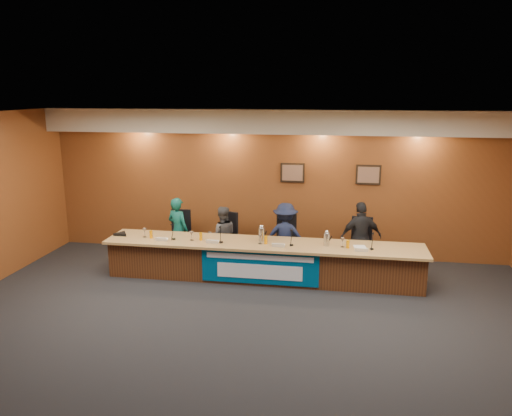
{
  "coord_description": "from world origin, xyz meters",
  "views": [
    {
      "loc": [
        1.39,
        -6.65,
        3.59
      ],
      "look_at": [
        -0.18,
        2.66,
        1.35
      ],
      "focal_mm": 35.0,
      "sensor_mm": 36.0,
      "label": 1
    }
  ],
  "objects_px": {
    "dais_body": "(263,262)",
    "panelist_b": "(222,236)",
    "office_chair_c": "(286,244)",
    "carafe_right": "(327,239)",
    "panelist_c": "(285,236)",
    "office_chair_a": "(180,239)",
    "office_chair_b": "(224,241)",
    "panelist_d": "(361,238)",
    "office_chair_d": "(360,248)",
    "panelist_a": "(178,230)",
    "carafe_mid": "(262,234)",
    "banner": "(260,267)",
    "speakerphone": "(121,234)"
  },
  "relations": [
    {
      "from": "dais_body",
      "to": "panelist_b",
      "type": "height_order",
      "value": "panelist_b"
    },
    {
      "from": "panelist_b",
      "to": "office_chair_c",
      "type": "height_order",
      "value": "panelist_b"
    },
    {
      "from": "office_chair_c",
      "to": "carafe_right",
      "type": "xyz_separation_m",
      "value": [
        0.85,
        -0.83,
        0.39
      ]
    },
    {
      "from": "panelist_c",
      "to": "panelist_b",
      "type": "bearing_deg",
      "value": 0.79
    },
    {
      "from": "office_chair_a",
      "to": "carafe_right",
      "type": "bearing_deg",
      "value": -22.47
    },
    {
      "from": "panelist_c",
      "to": "dais_body",
      "type": "bearing_deg",
      "value": 63.47
    },
    {
      "from": "office_chair_b",
      "to": "carafe_right",
      "type": "xyz_separation_m",
      "value": [
        2.17,
        -0.83,
        0.39
      ]
    },
    {
      "from": "panelist_d",
      "to": "panelist_c",
      "type": "bearing_deg",
      "value": -17.16
    },
    {
      "from": "office_chair_a",
      "to": "office_chair_c",
      "type": "bearing_deg",
      "value": -7.67
    },
    {
      "from": "office_chair_d",
      "to": "panelist_a",
      "type": "bearing_deg",
      "value": -170.38
    },
    {
      "from": "panelist_a",
      "to": "office_chair_c",
      "type": "height_order",
      "value": "panelist_a"
    },
    {
      "from": "office_chair_c",
      "to": "carafe_mid",
      "type": "xyz_separation_m",
      "value": [
        -0.39,
        -0.74,
        0.4
      ]
    },
    {
      "from": "panelist_b",
      "to": "panelist_a",
      "type": "bearing_deg",
      "value": -15.99
    },
    {
      "from": "banner",
      "to": "carafe_right",
      "type": "relative_size",
      "value": 9.03
    },
    {
      "from": "dais_body",
      "to": "panelist_a",
      "type": "xyz_separation_m",
      "value": [
        -1.92,
        0.69,
        0.35
      ]
    },
    {
      "from": "panelist_b",
      "to": "office_chair_c",
      "type": "xyz_separation_m",
      "value": [
        1.32,
        0.1,
        -0.14
      ]
    },
    {
      "from": "dais_body",
      "to": "panelist_b",
      "type": "distance_m",
      "value": 1.22
    },
    {
      "from": "panelist_d",
      "to": "carafe_right",
      "type": "relative_size",
      "value": 5.95
    },
    {
      "from": "banner",
      "to": "speakerphone",
      "type": "relative_size",
      "value": 6.88
    },
    {
      "from": "carafe_mid",
      "to": "panelist_c",
      "type": "bearing_deg",
      "value": 58.82
    },
    {
      "from": "dais_body",
      "to": "speakerphone",
      "type": "height_order",
      "value": "speakerphone"
    },
    {
      "from": "panelist_d",
      "to": "carafe_right",
      "type": "bearing_deg",
      "value": 30.77
    },
    {
      "from": "panelist_c",
      "to": "office_chair_d",
      "type": "relative_size",
      "value": 2.85
    },
    {
      "from": "panelist_d",
      "to": "panelist_a",
      "type": "bearing_deg",
      "value": -17.16
    },
    {
      "from": "dais_body",
      "to": "carafe_mid",
      "type": "bearing_deg",
      "value": 127.23
    },
    {
      "from": "office_chair_b",
      "to": "carafe_mid",
      "type": "height_order",
      "value": "carafe_mid"
    },
    {
      "from": "dais_body",
      "to": "speakerphone",
      "type": "bearing_deg",
      "value": -179.42
    },
    {
      "from": "panelist_a",
      "to": "office_chair_a",
      "type": "xyz_separation_m",
      "value": [
        0.0,
        0.1,
        -0.22
      ]
    },
    {
      "from": "panelist_d",
      "to": "office_chair_c",
      "type": "bearing_deg",
      "value": -20.95
    },
    {
      "from": "dais_body",
      "to": "speakerphone",
      "type": "distance_m",
      "value": 2.9
    },
    {
      "from": "panelist_c",
      "to": "office_chair_c",
      "type": "distance_m",
      "value": 0.23
    },
    {
      "from": "office_chair_c",
      "to": "carafe_right",
      "type": "height_order",
      "value": "carafe_right"
    },
    {
      "from": "office_chair_c",
      "to": "dais_body",
      "type": "bearing_deg",
      "value": -116.57
    },
    {
      "from": "dais_body",
      "to": "panelist_a",
      "type": "bearing_deg",
      "value": 160.34
    },
    {
      "from": "office_chair_c",
      "to": "panelist_a",
      "type": "bearing_deg",
      "value": -179.79
    },
    {
      "from": "panelist_b",
      "to": "office_chair_b",
      "type": "relative_size",
      "value": 2.6
    },
    {
      "from": "panelist_b",
      "to": "carafe_right",
      "type": "relative_size",
      "value": 5.13
    },
    {
      "from": "office_chair_a",
      "to": "carafe_right",
      "type": "relative_size",
      "value": 1.97
    },
    {
      "from": "panelist_b",
      "to": "office_chair_c",
      "type": "distance_m",
      "value": 1.33
    },
    {
      "from": "banner",
      "to": "office_chair_b",
      "type": "relative_size",
      "value": 4.58
    },
    {
      "from": "office_chair_d",
      "to": "carafe_right",
      "type": "relative_size",
      "value": 1.97
    },
    {
      "from": "panelist_d",
      "to": "office_chair_b",
      "type": "height_order",
      "value": "panelist_d"
    },
    {
      "from": "office_chair_d",
      "to": "carafe_mid",
      "type": "relative_size",
      "value": 1.82
    },
    {
      "from": "panelist_c",
      "to": "office_chair_a",
      "type": "distance_m",
      "value": 2.29
    },
    {
      "from": "dais_body",
      "to": "office_chair_d",
      "type": "height_order",
      "value": "dais_body"
    },
    {
      "from": "office_chair_b",
      "to": "carafe_right",
      "type": "bearing_deg",
      "value": 1.79
    },
    {
      "from": "panelist_a",
      "to": "office_chair_b",
      "type": "distance_m",
      "value": 0.99
    },
    {
      "from": "speakerphone",
      "to": "panelist_c",
      "type": "bearing_deg",
      "value": 12.52
    },
    {
      "from": "panelist_b",
      "to": "carafe_mid",
      "type": "bearing_deg",
      "value": 129.4
    },
    {
      "from": "carafe_mid",
      "to": "carafe_right",
      "type": "bearing_deg",
      "value": -3.92
    }
  ]
}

